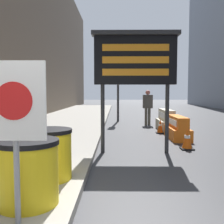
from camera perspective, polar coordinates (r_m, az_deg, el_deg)
building_left_facade at (r=14.18m, az=-20.66°, el=21.76°), size 0.40×50.40×11.78m
barrel_drum_foreground at (r=3.49m, az=-17.84°, el=-12.32°), size 0.77×0.77×0.81m
barrel_drum_middle at (r=4.40m, az=-13.73°, el=-8.85°), size 0.77×0.77×0.81m
warning_sign at (r=2.83m, az=-20.44°, el=-0.08°), size 0.64×0.08×1.71m
message_board at (r=6.71m, az=5.07°, el=11.07°), size 2.17×0.36×3.05m
jersey_barrier_orange_near at (r=9.07m, az=14.07°, el=-3.57°), size 0.60×1.64×0.76m
jersey_barrier_cream at (r=10.98m, az=11.73°, el=-1.99°), size 0.63×1.67×0.86m
traffic_cone_near at (r=10.17m, az=10.46°, el=-3.08°), size 0.31×0.31×0.55m
traffic_cone_mid at (r=7.42m, az=16.06°, el=-5.62°), size 0.34×0.34×0.61m
traffic_light_near_curb at (r=14.14m, az=1.33°, el=9.14°), size 0.28×0.44×3.82m
pedestrian_worker at (r=12.72m, az=7.78°, el=1.64°), size 0.46×0.30×1.68m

